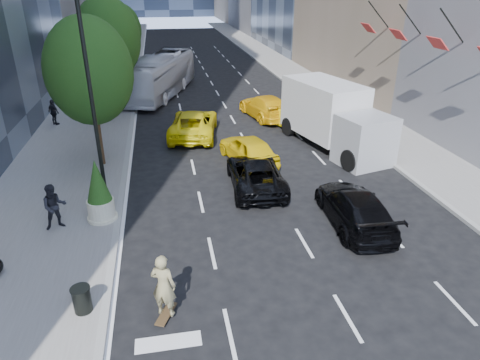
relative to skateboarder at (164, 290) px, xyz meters
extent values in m
plane|color=black|center=(4.22, 3.00, -1.01)|extent=(160.00, 160.00, 0.00)
cube|color=slate|center=(-4.78, 33.00, -0.93)|extent=(6.00, 120.00, 0.15)
cube|color=slate|center=(14.22, 33.00, -0.93)|extent=(4.00, 120.00, 0.15)
cylinder|color=black|center=(-2.28, 7.00, 4.14)|extent=(0.16, 0.16, 10.00)
cylinder|color=black|center=(-2.28, 25.00, 4.14)|extent=(0.16, 0.16, 10.00)
cylinder|color=#301F12|center=(-2.98, 12.00, 0.72)|extent=(0.30, 0.30, 3.15)
ellipsoid|color=#113A10|center=(-2.98, 12.00, 3.97)|extent=(4.20, 4.20, 5.25)
cylinder|color=#301F12|center=(-2.98, 22.00, 0.83)|extent=(0.30, 0.30, 3.38)
ellipsoid|color=#113A10|center=(-2.98, 22.00, 4.32)|extent=(4.50, 4.50, 5.62)
cylinder|color=#301F12|center=(-2.98, 35.00, 0.61)|extent=(0.30, 0.30, 2.93)
ellipsoid|color=#113A10|center=(-2.98, 35.00, 3.63)|extent=(3.90, 3.90, 4.88)
cylinder|color=black|center=(-2.18, 43.00, 1.74)|extent=(0.14, 0.14, 5.20)
imported|color=black|center=(-2.18, 43.00, 3.34)|extent=(2.48, 0.53, 1.00)
cylinder|color=black|center=(15.37, 11.00, 5.84)|extent=(1.75, 0.08, 1.75)
cube|color=#BA2E2A|center=(14.72, 11.00, 4.99)|extent=(0.64, 1.30, 0.64)
cylinder|color=black|center=(15.37, 15.00, 5.84)|extent=(1.75, 0.08, 1.75)
cube|color=#BA2E2A|center=(14.72, 15.00, 4.99)|extent=(0.64, 1.30, 0.64)
cylinder|color=black|center=(15.37, 19.00, 5.84)|extent=(1.75, 0.08, 1.75)
cube|color=#BA2E2A|center=(14.72, 19.00, 4.99)|extent=(0.64, 1.30, 0.64)
imported|color=#847C52|center=(0.00, 0.00, 0.00)|extent=(0.87, 0.74, 2.01)
imported|color=black|center=(4.45, 8.00, -0.29)|extent=(2.65, 5.27, 1.43)
imported|color=black|center=(7.62, 4.00, -0.26)|extent=(2.38, 5.24, 1.49)
imported|color=yellow|center=(4.72, 11.11, -0.24)|extent=(2.92, 4.80, 1.53)
imported|color=yellow|center=(8.42, 17.00, -0.37)|extent=(2.49, 4.08, 1.27)
imported|color=yellow|center=(2.22, 16.00, -0.19)|extent=(3.73, 6.26, 1.63)
imported|color=#F2B40C|center=(7.58, 19.08, -0.21)|extent=(3.26, 5.84, 1.60)
imported|color=silver|center=(0.41, 27.10, 0.67)|extent=(6.59, 12.30, 3.35)
cube|color=#BBBBBB|center=(9.77, 13.54, 1.11)|extent=(3.94, 5.76, 3.08)
cube|color=gray|center=(10.72, 9.78, 0.31)|extent=(3.10, 2.86, 2.63)
cylinder|color=black|center=(9.67, 9.04, -0.44)|extent=(0.67, 1.21, 1.14)
cylinder|color=black|center=(11.99, 9.63, -0.44)|extent=(0.67, 1.21, 1.14)
cylinder|color=black|center=(8.16, 15.02, -0.44)|extent=(0.67, 1.21, 1.14)
cylinder|color=black|center=(10.49, 15.61, -0.44)|extent=(0.67, 1.21, 1.14)
imported|color=black|center=(-4.02, 5.61, 0.07)|extent=(1.06, 0.93, 1.85)
imported|color=black|center=(-6.77, 19.56, -0.01)|extent=(1.02, 0.98, 1.70)
cylinder|color=black|center=(-2.38, 0.55, -0.47)|extent=(0.52, 0.52, 0.78)
cylinder|color=beige|center=(-2.38, 6.00, -0.43)|extent=(1.08, 1.08, 0.86)
cone|color=#113A10|center=(-2.38, 6.00, 0.87)|extent=(0.97, 0.97, 1.72)
camera|label=1|loc=(0.35, -9.90, 7.97)|focal=32.00mm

